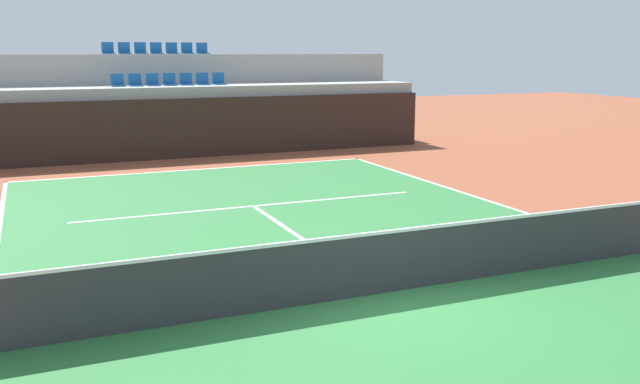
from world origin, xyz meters
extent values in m
plane|color=brown|center=(0.00, 0.00, 0.00)|extent=(80.00, 80.00, 0.00)
cube|color=#2D7238|center=(0.00, 0.00, 0.01)|extent=(11.00, 24.00, 0.01)
cube|color=white|center=(0.00, 11.95, 0.01)|extent=(11.00, 0.10, 0.00)
cube|color=white|center=(0.00, 6.40, 0.01)|extent=(8.26, 0.10, 0.00)
cube|color=white|center=(0.00, 3.20, 0.01)|extent=(0.10, 6.40, 0.00)
cube|color=black|center=(0.00, 14.59, 1.01)|extent=(18.37, 0.30, 2.02)
cube|color=#9E9E99|center=(0.00, 15.94, 1.20)|extent=(18.37, 2.40, 2.40)
cube|color=#9E9E99|center=(0.00, 18.34, 1.75)|extent=(18.37, 2.40, 3.50)
cube|color=#145193|center=(-1.80, 15.94, 2.42)|extent=(0.44, 0.44, 0.04)
cube|color=#145193|center=(-1.80, 16.14, 2.64)|extent=(0.44, 0.04, 0.40)
cube|color=#145193|center=(-1.20, 15.94, 2.42)|extent=(0.44, 0.44, 0.04)
cube|color=#145193|center=(-1.20, 16.14, 2.64)|extent=(0.44, 0.04, 0.40)
cube|color=#145193|center=(-0.60, 15.94, 2.42)|extent=(0.44, 0.44, 0.04)
cube|color=#145193|center=(-0.60, 16.14, 2.64)|extent=(0.44, 0.04, 0.40)
cube|color=#145193|center=(0.00, 15.94, 2.42)|extent=(0.44, 0.44, 0.04)
cube|color=#145193|center=(0.00, 16.14, 2.64)|extent=(0.44, 0.04, 0.40)
cube|color=#145193|center=(0.60, 15.94, 2.42)|extent=(0.44, 0.44, 0.04)
cube|color=#145193|center=(0.60, 16.14, 2.64)|extent=(0.44, 0.04, 0.40)
cube|color=#145193|center=(1.20, 15.94, 2.42)|extent=(0.44, 0.44, 0.04)
cube|color=#145193|center=(1.20, 16.14, 2.64)|extent=(0.44, 0.04, 0.40)
cube|color=#145193|center=(1.80, 15.94, 2.42)|extent=(0.44, 0.44, 0.04)
cube|color=#145193|center=(1.80, 16.14, 2.64)|extent=(0.44, 0.04, 0.40)
cube|color=#145193|center=(-1.80, 18.34, 3.52)|extent=(0.44, 0.44, 0.04)
cube|color=#145193|center=(-1.80, 18.54, 3.74)|extent=(0.44, 0.04, 0.40)
cube|color=#145193|center=(-1.20, 18.34, 3.52)|extent=(0.44, 0.44, 0.04)
cube|color=#145193|center=(-1.20, 18.54, 3.74)|extent=(0.44, 0.04, 0.40)
cube|color=#145193|center=(-0.60, 18.34, 3.52)|extent=(0.44, 0.44, 0.04)
cube|color=#145193|center=(-0.60, 18.54, 3.74)|extent=(0.44, 0.04, 0.40)
cube|color=#145193|center=(0.00, 18.34, 3.52)|extent=(0.44, 0.44, 0.04)
cube|color=#145193|center=(0.00, 18.54, 3.74)|extent=(0.44, 0.04, 0.40)
cube|color=#145193|center=(0.60, 18.34, 3.52)|extent=(0.44, 0.44, 0.04)
cube|color=#145193|center=(0.60, 18.54, 3.74)|extent=(0.44, 0.04, 0.40)
cube|color=#145193|center=(1.20, 18.34, 3.52)|extent=(0.44, 0.44, 0.04)
cube|color=#145193|center=(1.20, 18.54, 3.74)|extent=(0.44, 0.04, 0.40)
cube|color=#145193|center=(1.80, 18.34, 3.52)|extent=(0.44, 0.44, 0.04)
cube|color=#145193|center=(1.80, 18.54, 3.74)|extent=(0.44, 0.04, 0.40)
cube|color=#333338|center=(0.00, 0.00, 0.47)|extent=(10.90, 0.02, 0.92)
cube|color=white|center=(0.00, 0.00, 0.96)|extent=(10.90, 0.04, 0.05)
camera|label=1|loc=(-4.68, -8.57, 3.57)|focal=38.14mm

